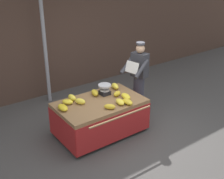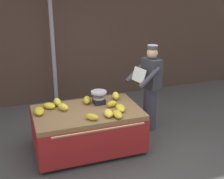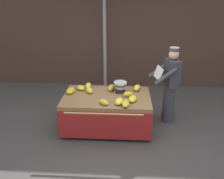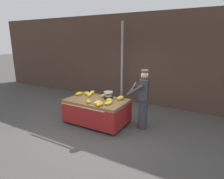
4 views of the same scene
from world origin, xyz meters
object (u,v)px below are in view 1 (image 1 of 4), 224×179
at_px(banana_cart, 100,110).
at_px(vendor_person, 139,77).
at_px(banana_bunch_5, 115,86).
at_px(banana_bunch_7, 117,94).
at_px(banana_bunch_3, 128,102).
at_px(weighing_scale, 105,90).
at_px(banana_bunch_4, 72,98).
at_px(banana_bunch_6, 63,107).
at_px(banana_bunch_8, 110,107).
at_px(banana_bunch_10, 68,102).
at_px(street_pole, 45,42).
at_px(banana_bunch_1, 80,101).
at_px(banana_bunch_0, 95,93).
at_px(banana_bunch_2, 126,96).
at_px(banana_bunch_9, 120,102).

distance_m(banana_cart, vendor_person, 1.43).
distance_m(banana_bunch_5, banana_bunch_7, 0.39).
relative_size(banana_bunch_3, vendor_person, 0.16).
bearing_deg(banana_cart, weighing_scale, 39.03).
bearing_deg(banana_bunch_5, banana_bunch_4, 177.33).
height_order(banana_cart, banana_bunch_7, banana_bunch_7).
bearing_deg(banana_bunch_4, banana_bunch_6, -143.84).
height_order(banana_bunch_5, banana_bunch_8, banana_bunch_5).
height_order(banana_bunch_10, vendor_person, vendor_person).
height_order(banana_bunch_4, vendor_person, vendor_person).
relative_size(banana_bunch_4, banana_bunch_10, 1.00).
xyz_separation_m(street_pole, banana_cart, (0.21, -2.08, -1.04)).
bearing_deg(street_pole, banana_bunch_4, -97.73).
height_order(banana_bunch_1, vendor_person, vendor_person).
relative_size(banana_bunch_4, vendor_person, 0.13).
xyz_separation_m(banana_bunch_5, banana_bunch_10, (-1.24, -0.04, -0.01)).
distance_m(banana_bunch_6, banana_bunch_8, 0.92).
relative_size(weighing_scale, vendor_person, 0.16).
relative_size(banana_bunch_0, vendor_person, 0.15).
bearing_deg(banana_bunch_1, banana_bunch_0, 20.44).
xyz_separation_m(street_pole, weighing_scale, (0.49, -1.86, -0.72)).
bearing_deg(banana_bunch_2, banana_bunch_7, 113.95).
bearing_deg(vendor_person, banana_bunch_0, -178.95).
relative_size(weighing_scale, banana_bunch_0, 1.09).
xyz_separation_m(banana_bunch_5, vendor_person, (0.71, 0.00, 0.06)).
height_order(street_pole, banana_bunch_2, street_pole).
xyz_separation_m(banana_bunch_0, banana_bunch_7, (0.37, -0.31, -0.01)).
distance_m(banana_bunch_6, banana_bunch_7, 1.24).
bearing_deg(weighing_scale, banana_bunch_0, 155.27).
distance_m(weighing_scale, banana_bunch_1, 0.67).
distance_m(street_pole, banana_bunch_3, 2.70).
xyz_separation_m(banana_cart, banana_bunch_0, (0.08, 0.32, 0.26)).
distance_m(banana_bunch_2, banana_bunch_8, 0.59).
bearing_deg(banana_bunch_4, banana_bunch_0, -7.79).
xyz_separation_m(weighing_scale, banana_bunch_7, (0.17, -0.22, -0.06)).
distance_m(weighing_scale, banana_bunch_8, 0.68).
xyz_separation_m(banana_bunch_2, banana_bunch_6, (-1.32, 0.33, 0.00)).
relative_size(banana_bunch_1, banana_bunch_8, 1.00).
height_order(banana_bunch_4, banana_bunch_8, banana_bunch_4).
relative_size(banana_bunch_6, banana_bunch_10, 1.29).
height_order(banana_bunch_5, banana_bunch_7, banana_bunch_5).
bearing_deg(banana_bunch_9, banana_bunch_10, 143.56).
bearing_deg(vendor_person, street_pole, 131.83).
bearing_deg(banana_bunch_6, banana_bunch_0, 11.87).
bearing_deg(banana_bunch_4, vendor_person, -1.54).
bearing_deg(banana_bunch_2, banana_bunch_9, -151.44).
height_order(banana_bunch_2, banana_bunch_9, banana_bunch_9).
xyz_separation_m(banana_cart, banana_bunch_9, (0.27, -0.34, 0.25)).
height_order(banana_bunch_0, banana_bunch_8, banana_bunch_0).
distance_m(banana_cart, banana_bunch_2, 0.62).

